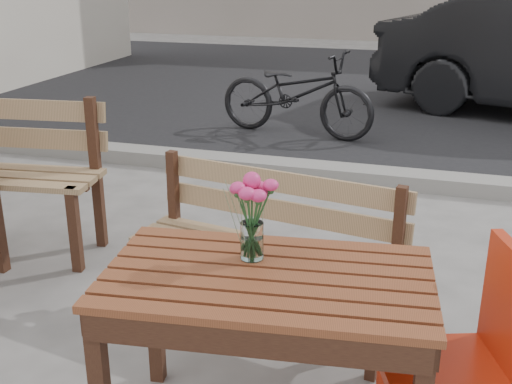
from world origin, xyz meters
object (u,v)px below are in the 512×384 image
at_px(red_chair, 475,358).
at_px(main_vase, 252,206).
at_px(main_table, 267,303).
at_px(bicycle, 296,93).

distance_m(red_chair, main_vase, 0.88).
distance_m(main_table, main_vase, 0.34).
distance_m(red_chair, bicycle, 4.64).
bearing_deg(main_table, main_vase, 123.68).
bearing_deg(red_chair, bicycle, -179.12).
bearing_deg(main_table, bicycle, 95.19).
xyz_separation_m(red_chair, main_vase, (-0.78, 0.10, 0.40)).
bearing_deg(bicycle, main_vase, -159.52).
relative_size(main_table, red_chair, 1.40).
relative_size(main_vase, bicycle, 0.20).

